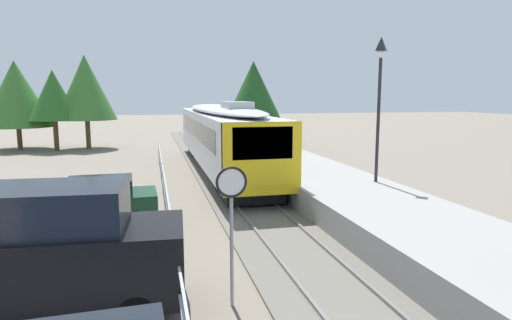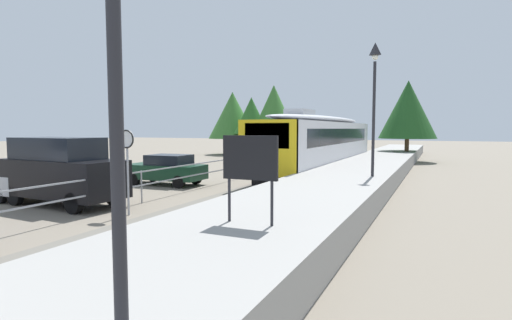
{
  "view_description": "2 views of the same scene",
  "coord_description": "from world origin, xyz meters",
  "px_view_note": "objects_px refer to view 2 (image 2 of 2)",
  "views": [
    {
      "loc": [
        -3.67,
        2.14,
        4.12
      ],
      "look_at": [
        0.0,
        17.4,
        1.8
      ],
      "focal_mm": 30.4,
      "sensor_mm": 36.0,
      "label": 1
    },
    {
      "loc": [
        6.97,
        0.07,
        2.84
      ],
      "look_at": [
        0.4,
        14.4,
        1.6
      ],
      "focal_mm": 28.14,
      "sensor_mm": 36.0,
      "label": 2
    }
  ],
  "objects_px": {
    "commuter_train": "(322,139)",
    "platform_lamp_mid_platform": "(374,84)",
    "platform_notice_board": "(250,161)",
    "parked_hatchback_dark_green": "(166,169)",
    "parked_van_black": "(62,170)",
    "speed_limit_sign": "(127,151)"
  },
  "relations": [
    {
      "from": "platform_notice_board",
      "to": "speed_limit_sign",
      "type": "bearing_deg",
      "value": 154.37
    },
    {
      "from": "parked_van_black",
      "to": "speed_limit_sign",
      "type": "bearing_deg",
      "value": -5.96
    },
    {
      "from": "commuter_train",
      "to": "platform_lamp_mid_platform",
      "type": "distance_m",
      "value": 10.17
    },
    {
      "from": "platform_lamp_mid_platform",
      "to": "speed_limit_sign",
      "type": "xyz_separation_m",
      "value": [
        -6.77,
        -6.66,
        -2.5
      ]
    },
    {
      "from": "parked_hatchback_dark_green",
      "to": "speed_limit_sign",
      "type": "bearing_deg",
      "value": -62.54
    },
    {
      "from": "parked_van_black",
      "to": "parked_hatchback_dark_green",
      "type": "bearing_deg",
      "value": 88.73
    },
    {
      "from": "platform_notice_board",
      "to": "parked_van_black",
      "type": "height_order",
      "value": "platform_notice_board"
    },
    {
      "from": "platform_lamp_mid_platform",
      "to": "parked_hatchback_dark_green",
      "type": "height_order",
      "value": "platform_lamp_mid_platform"
    },
    {
      "from": "commuter_train",
      "to": "platform_lamp_mid_platform",
      "type": "bearing_deg",
      "value": -62.68
    },
    {
      "from": "platform_lamp_mid_platform",
      "to": "speed_limit_sign",
      "type": "height_order",
      "value": "platform_lamp_mid_platform"
    },
    {
      "from": "platform_lamp_mid_platform",
      "to": "platform_notice_board",
      "type": "xyz_separation_m",
      "value": [
        -1.03,
        -9.42,
        -2.44
      ]
    },
    {
      "from": "speed_limit_sign",
      "to": "parked_van_black",
      "type": "xyz_separation_m",
      "value": [
        -3.44,
        0.36,
        -0.83
      ]
    },
    {
      "from": "commuter_train",
      "to": "platform_notice_board",
      "type": "relative_size",
      "value": 10.28
    },
    {
      "from": "platform_lamp_mid_platform",
      "to": "platform_notice_board",
      "type": "distance_m",
      "value": 9.78
    },
    {
      "from": "commuter_train",
      "to": "platform_lamp_mid_platform",
      "type": "relative_size",
      "value": 3.46
    },
    {
      "from": "parked_van_black",
      "to": "parked_hatchback_dark_green",
      "type": "height_order",
      "value": "parked_van_black"
    },
    {
      "from": "commuter_train",
      "to": "parked_hatchback_dark_green",
      "type": "xyz_separation_m",
      "value": [
        -5.54,
        -9.07,
        -1.35
      ]
    },
    {
      "from": "platform_lamp_mid_platform",
      "to": "parked_van_black",
      "type": "height_order",
      "value": "platform_lamp_mid_platform"
    },
    {
      "from": "platform_lamp_mid_platform",
      "to": "commuter_train",
      "type": "bearing_deg",
      "value": 117.32
    },
    {
      "from": "commuter_train",
      "to": "platform_lamp_mid_platform",
      "type": "xyz_separation_m",
      "value": [
        4.53,
        -8.76,
        2.48
      ]
    },
    {
      "from": "platform_notice_board",
      "to": "parked_hatchback_dark_green",
      "type": "relative_size",
      "value": 0.44
    },
    {
      "from": "platform_lamp_mid_platform",
      "to": "parked_van_black",
      "type": "relative_size",
      "value": 1.07
    }
  ]
}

